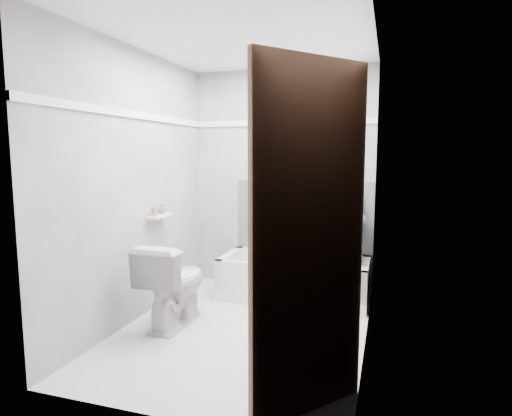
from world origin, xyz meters
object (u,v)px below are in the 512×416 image
at_px(bathtub, 294,278).
at_px(soap_bottle_b, 162,209).
at_px(door, 351,257).
at_px(office_chair, 334,237).
at_px(soap_bottle_a, 155,210).
at_px(toilet, 174,284).

bearing_deg(bathtub, soap_bottle_b, -152.87).
distance_m(bathtub, door, 2.46).
xyz_separation_m(office_chair, soap_bottle_b, (-1.56, -0.64, 0.30)).
height_order(office_chair, soap_bottle_a, office_chair).
bearing_deg(bathtub, door, -71.25).
xyz_separation_m(office_chair, toilet, (-1.24, -1.03, -0.30)).
relative_size(toilet, door, 0.37).
bearing_deg(soap_bottle_a, soap_bottle_b, 90.00).
bearing_deg(office_chair, toilet, -147.78).
bearing_deg(bathtub, toilet, -130.57).
distance_m(door, soap_bottle_b, 2.51).
xyz_separation_m(office_chair, door, (0.36, -2.25, 0.34)).
distance_m(office_chair, toilet, 1.64).
distance_m(bathtub, toilet, 1.32).
relative_size(toilet, soap_bottle_a, 7.51).
bearing_deg(toilet, soap_bottle_b, -49.22).
distance_m(office_chair, soap_bottle_a, 1.77).
relative_size(door, soap_bottle_a, 20.33).
xyz_separation_m(bathtub, office_chair, (0.39, 0.04, 0.45)).
relative_size(bathtub, soap_bottle_b, 14.97).
relative_size(office_chair, door, 0.54).
bearing_deg(door, office_chair, 99.00).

